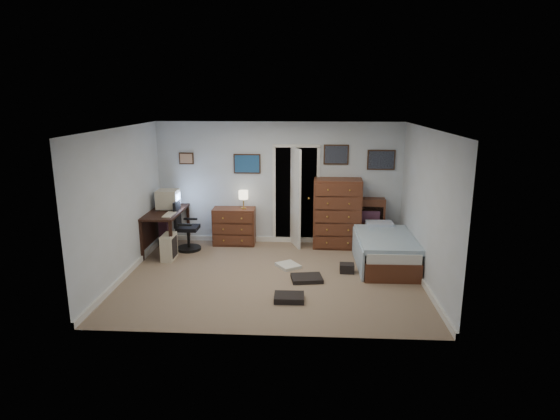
% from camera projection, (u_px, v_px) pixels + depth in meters
% --- Properties ---
extents(floor, '(5.00, 4.00, 0.02)m').
position_uv_depth(floor, '(272.00, 277.00, 7.95)').
color(floor, gray).
rests_on(floor, ground).
extents(computer_desk, '(0.64, 1.39, 0.80)m').
position_uv_depth(computer_desk, '(161.00, 220.00, 9.23)').
color(computer_desk, black).
rests_on(computer_desk, floor).
extents(crt_monitor, '(0.42, 0.39, 0.38)m').
position_uv_depth(crt_monitor, '(168.00, 199.00, 9.27)').
color(crt_monitor, beige).
rests_on(crt_monitor, computer_desk).
extents(keyboard, '(0.16, 0.43, 0.03)m').
position_uv_depth(keyboard, '(169.00, 215.00, 8.82)').
color(keyboard, beige).
rests_on(keyboard, computer_desk).
extents(pc_tower, '(0.22, 0.45, 0.48)m').
position_uv_depth(pc_tower, '(169.00, 247.00, 8.77)').
color(pc_tower, beige).
rests_on(pc_tower, floor).
extents(office_chair, '(0.48, 0.49, 0.99)m').
position_uv_depth(office_chair, '(185.00, 231.00, 9.26)').
color(office_chair, black).
rests_on(office_chair, floor).
extents(media_stack, '(0.18, 0.18, 0.89)m').
position_uv_depth(media_stack, '(164.00, 225.00, 9.50)').
color(media_stack, maroon).
rests_on(media_stack, floor).
extents(low_dresser, '(0.86, 0.45, 0.76)m').
position_uv_depth(low_dresser, '(234.00, 226.00, 9.63)').
color(low_dresser, '#5A2E1C').
rests_on(low_dresser, floor).
extents(table_lamp, '(0.19, 0.19, 0.37)m').
position_uv_depth(table_lamp, '(243.00, 195.00, 9.47)').
color(table_lamp, gold).
rests_on(table_lamp, low_dresser).
extents(doorway, '(0.96, 1.12, 2.05)m').
position_uv_depth(doorway, '(296.00, 193.00, 9.90)').
color(doorway, black).
rests_on(doorway, floor).
extents(tall_dresser, '(0.97, 0.59, 1.39)m').
position_uv_depth(tall_dresser, '(337.00, 213.00, 9.42)').
color(tall_dresser, '#5A2E1C').
rests_on(tall_dresser, floor).
extents(headboard_bookcase, '(1.10, 0.31, 0.98)m').
position_uv_depth(headboard_bookcase, '(357.00, 220.00, 9.54)').
color(headboard_bookcase, '#5A2E1C').
rests_on(headboard_bookcase, floor).
extents(bed, '(1.02, 1.87, 0.61)m').
position_uv_depth(bed, '(384.00, 249.00, 8.48)').
color(bed, '#5A2E1C').
rests_on(bed, floor).
extents(wall_posters, '(4.38, 0.04, 0.60)m').
position_uv_depth(wall_posters, '(307.00, 159.00, 9.42)').
color(wall_posters, '#331E11').
rests_on(wall_posters, floor).
extents(floor_clutter, '(1.41, 1.84, 0.16)m').
position_uv_depth(floor_clutter, '(306.00, 280.00, 7.72)').
color(floor_clutter, silver).
rests_on(floor_clutter, floor).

